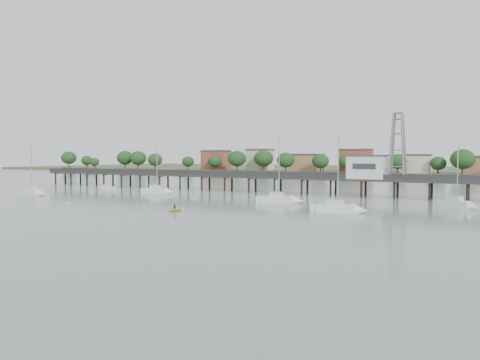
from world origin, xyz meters
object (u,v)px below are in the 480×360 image
at_px(pier, 265,177).
at_px(white_tender, 108,188).
at_px(yellow_dinghy, 175,212).
at_px(sailboat_d, 343,209).
at_px(sailboat_e, 460,205).
at_px(lattice_tower, 398,146).
at_px(sailboat_a, 34,192).
at_px(sailboat_b, 160,191).
at_px(sailboat_c, 284,200).

bearing_deg(pier, white_tender, -163.48).
bearing_deg(yellow_dinghy, sailboat_d, 33.26).
distance_m(sailboat_d, sailboat_e, 22.33).
relative_size(pier, lattice_tower, 9.68).
height_order(pier, yellow_dinghy, pier).
height_order(sailboat_a, sailboat_b, sailboat_a).
distance_m(sailboat_e, white_tender, 85.35).
distance_m(lattice_tower, sailboat_b, 55.22).
bearing_deg(sailboat_c, sailboat_d, -50.17).
distance_m(sailboat_b, white_tender, 20.25).
height_order(sailboat_d, yellow_dinghy, sailboat_d).
bearing_deg(sailboat_d, white_tender, 152.22).
height_order(pier, sailboat_e, sailboat_e).
relative_size(lattice_tower, sailboat_c, 1.13).
distance_m(sailboat_e, sailboat_a, 89.51).
bearing_deg(sailboat_b, sailboat_d, -28.98).
bearing_deg(sailboat_c, lattice_tower, 34.87).
height_order(sailboat_b, sailboat_c, sailboat_c).
height_order(sailboat_d, sailboat_c, sailboat_c).
bearing_deg(yellow_dinghy, lattice_tower, 65.65).
height_order(lattice_tower, sailboat_b, lattice_tower).
relative_size(sailboat_e, white_tender, 2.81).
bearing_deg(sailboat_e, sailboat_d, -111.56).
relative_size(lattice_tower, sailboat_d, 1.15).
relative_size(sailboat_d, yellow_dinghy, 5.48).
relative_size(sailboat_e, sailboat_a, 0.91).
bearing_deg(sailboat_e, sailboat_a, -144.87).
distance_m(sailboat_d, sailboat_b, 51.84).
bearing_deg(white_tender, sailboat_b, -11.82).
distance_m(sailboat_d, yellow_dinghy, 27.22).
bearing_deg(lattice_tower, sailboat_b, -163.61).
distance_m(sailboat_b, sailboat_c, 35.35).
relative_size(sailboat_a, sailboat_b, 1.00).
relative_size(sailboat_a, yellow_dinghy, 5.08).
bearing_deg(pier, sailboat_a, -142.68).
xyz_separation_m(sailboat_c, white_tender, (-54.81, 9.36, -0.16)).
height_order(sailboat_a, white_tender, sailboat_a).
height_order(sailboat_c, white_tender, sailboat_c).
bearing_deg(yellow_dinghy, sailboat_b, 140.46).
bearing_deg(sailboat_e, sailboat_c, -145.08).
relative_size(sailboat_d, sailboat_c, 0.98).
distance_m(pier, sailboat_c, 25.92).
bearing_deg(yellow_dinghy, pier, 103.92).
relative_size(sailboat_c, yellow_dinghy, 5.58).
bearing_deg(white_tender, sailboat_e, -4.82).
bearing_deg(lattice_tower, sailboat_e, -49.38).
relative_size(sailboat_b, sailboat_c, 0.91).
height_order(pier, lattice_tower, lattice_tower).
height_order(sailboat_e, sailboat_b, sailboat_b).
distance_m(pier, sailboat_e, 47.48).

